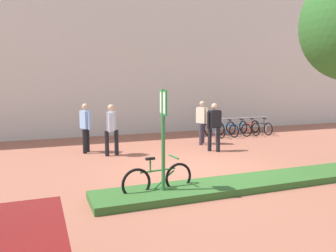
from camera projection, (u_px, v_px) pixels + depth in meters
ground_plane at (197, 168)px, 9.67m from camera, size 60.00×60.00×0.00m
building_facade at (129, 28)px, 15.91m from camera, size 28.00×1.20×10.00m
planter_strip at (241, 184)px, 7.89m from camera, size 7.00×1.10×0.16m
parking_sign_post at (163, 127)px, 7.01m from camera, size 0.08×0.36×2.31m
bike_at_sign at (158, 179)px, 7.31m from camera, size 1.68×0.42×0.86m
bike_rack_cluster at (238, 128)px, 15.58m from camera, size 3.21×1.62×0.83m
bollard_steel at (217, 133)px, 13.25m from camera, size 0.16×0.16×0.90m
person_suited_dark at (214, 124)px, 11.88m from camera, size 0.61×0.38×1.72m
person_shirt_blue at (202, 120)px, 13.29m from camera, size 0.38×0.57×1.72m
person_shirt_white at (86, 125)px, 11.68m from camera, size 0.37×0.58×1.72m
person_casual_tan at (111, 127)px, 11.21m from camera, size 0.47×0.57×1.72m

